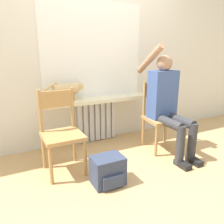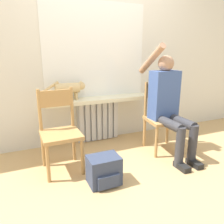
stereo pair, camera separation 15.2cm
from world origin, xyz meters
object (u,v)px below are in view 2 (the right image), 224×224
(chair_left, at_px, (60,130))
(cat, at_px, (69,88))
(backpack, at_px, (104,170))
(person, at_px, (169,102))
(chair_right, at_px, (162,116))

(chair_left, distance_m, cat, 0.69)
(chair_left, relative_size, backpack, 2.88)
(chair_left, distance_m, person, 1.32)
(chair_right, relative_size, backpack, 2.88)
(chair_left, relative_size, cat, 1.63)
(person, distance_m, backpack, 1.16)
(chair_left, relative_size, person, 0.65)
(chair_right, xyz_separation_m, backpack, (-0.98, -0.45, -0.31))
(cat, xyz_separation_m, backpack, (0.08, -1.00, -0.66))
(person, xyz_separation_m, cat, (-1.06, 0.67, 0.14))
(chair_left, bearing_deg, backpack, -55.59)
(backpack, bearing_deg, chair_left, 125.51)
(chair_left, distance_m, chair_right, 1.31)
(backpack, bearing_deg, chair_right, 24.86)
(chair_right, distance_m, person, 0.25)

